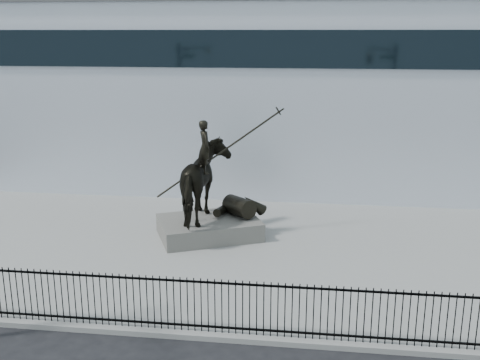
# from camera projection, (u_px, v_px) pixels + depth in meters

# --- Properties ---
(plaza) EXTENTS (30.00, 12.00, 0.15)m
(plaza) POSITION_uv_depth(u_px,v_px,m) (253.00, 252.00, 20.10)
(plaza) COLOR gray
(plaza) RESTS_ON ground
(building) EXTENTS (44.00, 14.00, 9.00)m
(building) POSITION_uv_depth(u_px,v_px,m) (279.00, 91.00, 31.42)
(building) COLOR silver
(building) RESTS_ON ground
(picket_fence) EXTENTS (22.10, 0.10, 1.50)m
(picket_fence) POSITION_uv_depth(u_px,v_px,m) (230.00, 307.00, 14.38)
(picket_fence) COLOR black
(picket_fence) RESTS_ON plaza
(statue_plinth) EXTENTS (4.38, 3.80, 0.69)m
(statue_plinth) POSITION_uv_depth(u_px,v_px,m) (209.00, 228.00, 21.38)
(statue_plinth) COLOR #5F5D56
(statue_plinth) RESTS_ON plaza
(equestrian_statue) EXTENTS (4.32, 3.66, 3.98)m
(equestrian_statue) POSITION_uv_depth(u_px,v_px,m) (210.00, 182.00, 20.94)
(equestrian_statue) COLOR black
(equestrian_statue) RESTS_ON statue_plinth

